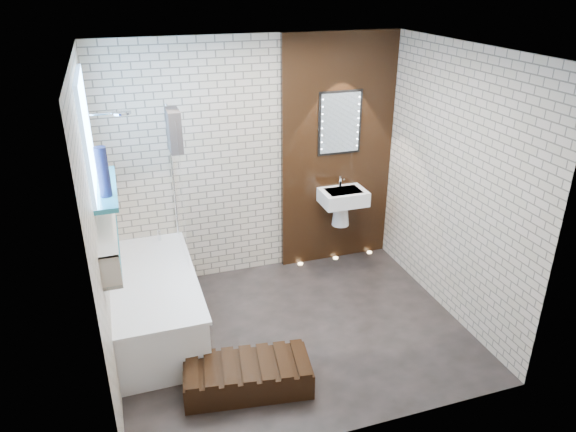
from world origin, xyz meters
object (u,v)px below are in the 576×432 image
object	(u,v)px
bath_screen	(178,185)
walnut_step	(248,377)
bathtub	(155,303)
led_mirror	(340,123)
washbasin	(343,202)

from	to	relation	value
bath_screen	walnut_step	xyz separation A→B (m)	(0.27, -1.50, -1.17)
bathtub	walnut_step	world-z (taller)	bathtub
bathtub	bath_screen	size ratio (longest dim) A/B	1.24
bath_screen	led_mirror	world-z (taller)	led_mirror
led_mirror	walnut_step	bearing A→B (deg)	-130.07
bath_screen	walnut_step	distance (m)	1.92
led_mirror	walnut_step	distance (m)	2.86
washbasin	led_mirror	world-z (taller)	led_mirror
walnut_step	washbasin	bearing A→B (deg)	47.38
bath_screen	walnut_step	bearing A→B (deg)	-79.80
bathtub	washbasin	xyz separation A→B (m)	(2.17, 0.62, 0.50)
washbasin	walnut_step	distance (m)	2.39
bathtub	led_mirror	xyz separation A→B (m)	(2.17, 0.78, 1.36)
bathtub	walnut_step	distance (m)	1.24
bathtub	washbasin	size ratio (longest dim) A/B	3.00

